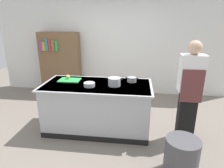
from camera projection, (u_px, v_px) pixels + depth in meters
ground_plane at (98, 128)px, 3.83m from camera, size 10.00×10.00×0.00m
back_wall at (112, 39)px, 5.33m from camera, size 6.40×0.12×3.00m
counter_island at (97, 106)px, 3.68m from camera, size 1.98×0.98×0.90m
cutting_board at (70, 80)px, 3.75m from camera, size 0.40×0.28×0.02m
onion at (68, 77)px, 3.78m from camera, size 0.08×0.08×0.08m
stock_pot at (114, 82)px, 3.45m from camera, size 0.29×0.22×0.15m
sauce_pan at (132, 79)px, 3.67m from camera, size 0.24×0.17×0.09m
mixing_bowl at (89, 85)px, 3.42m from camera, size 0.20×0.20×0.07m
trash_bin at (181, 157)px, 2.63m from camera, size 0.45×0.45×0.53m
person_chef at (189, 90)px, 3.21m from camera, size 0.38×0.25×1.72m
bookshelf at (60, 63)px, 5.42m from camera, size 1.10×0.31×1.70m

